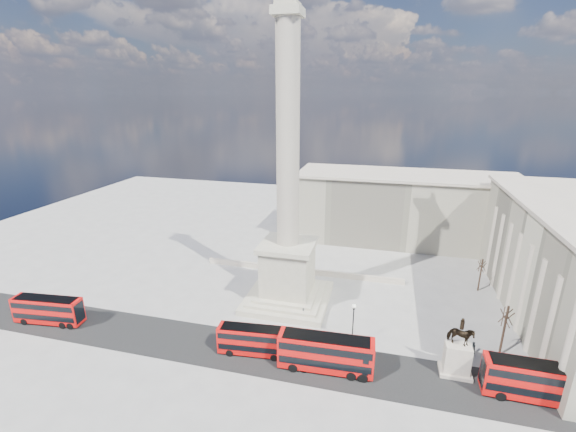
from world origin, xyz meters
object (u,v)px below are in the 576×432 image
(nelsons_column, at_px, (288,231))
(pedestrian_standing, at_px, (473,348))
(red_bus_b, at_px, (331,357))
(equestrian_statue, at_px, (457,355))
(red_bus_a, at_px, (256,340))
(red_bus_c, at_px, (326,353))
(pedestrian_walking, at_px, (463,365))
(red_bus_d, at_px, (539,382))
(pedestrian_crossing, at_px, (303,313))
(red_bus_e, at_px, (49,310))
(victorian_lamp, at_px, (353,321))

(nelsons_column, distance_m, pedestrian_standing, 31.80)
(pedestrian_standing, bearing_deg, red_bus_b, 19.75)
(equestrian_statue, bearing_deg, red_bus_a, -174.09)
(red_bus_a, height_order, red_bus_b, red_bus_a)
(red_bus_c, bearing_deg, pedestrian_walking, 11.92)
(red_bus_d, xyz_separation_m, pedestrian_crossing, (-30.22, 9.88, -1.58))
(pedestrian_standing, bearing_deg, pedestrian_crossing, -10.76)
(red_bus_c, distance_m, pedestrian_crossing, 12.33)
(red_bus_a, distance_m, red_bus_e, 33.85)
(pedestrian_walking, relative_size, pedestrian_crossing, 0.80)
(red_bus_c, xyz_separation_m, pedestrian_walking, (17.33, 4.45, -1.83))
(victorian_lamp, height_order, equestrian_statue, equestrian_statue)
(pedestrian_crossing, bearing_deg, equestrian_statue, -137.25)
(victorian_lamp, relative_size, pedestrian_walking, 4.18)
(red_bus_a, bearing_deg, red_bus_b, -10.14)
(red_bus_b, bearing_deg, victorian_lamp, 70.37)
(red_bus_e, xyz_separation_m, pedestrian_walking, (61.09, 4.53, -1.53))
(red_bus_d, bearing_deg, nelsons_column, 157.10)
(red_bus_b, xyz_separation_m, red_bus_e, (-44.41, 0.00, 0.15))
(nelsons_column, relative_size, red_bus_a, 4.79)
(red_bus_e, height_order, pedestrian_standing, red_bus_e)
(red_bus_a, relative_size, red_bus_b, 1.03)
(pedestrian_walking, relative_size, pedestrian_standing, 0.85)
(red_bus_e, relative_size, pedestrian_standing, 6.02)
(red_bus_c, relative_size, red_bus_d, 1.03)
(victorian_lamp, height_order, pedestrian_crossing, victorian_lamp)
(nelsons_column, distance_m, red_bus_d, 38.60)
(pedestrian_crossing, bearing_deg, victorian_lamp, -147.88)
(pedestrian_walking, bearing_deg, equestrian_statue, -134.68)
(victorian_lamp, bearing_deg, red_bus_d, -13.33)
(red_bus_e, bearing_deg, red_bus_a, -4.47)
(red_bus_a, relative_size, red_bus_d, 0.87)
(equestrian_statue, bearing_deg, red_bus_d, -15.75)
(red_bus_e, relative_size, victorian_lamp, 1.70)
(equestrian_statue, bearing_deg, pedestrian_standing, 59.06)
(red_bus_b, height_order, equestrian_statue, equestrian_statue)
(equestrian_statue, height_order, pedestrian_walking, equestrian_statue)
(red_bus_c, relative_size, equestrian_statue, 1.52)
(pedestrian_walking, distance_m, pedestrian_standing, 4.37)
(red_bus_c, xyz_separation_m, red_bus_e, (-43.76, -0.08, -0.31))
(red_bus_a, height_order, victorian_lamp, victorian_lamp)
(pedestrian_standing, distance_m, pedestrian_crossing, 24.74)
(victorian_lamp, xyz_separation_m, equestrian_statue, (13.50, -2.81, -0.99))
(red_bus_a, distance_m, red_bus_b, 10.61)
(red_bus_e, bearing_deg, nelsons_column, 18.95)
(red_bus_d, bearing_deg, red_bus_c, -176.83)
(red_bus_e, bearing_deg, pedestrian_walking, -1.70)
(red_bus_d, height_order, equestrian_statue, equestrian_statue)
(pedestrian_standing, height_order, pedestrian_crossing, pedestrian_crossing)
(pedestrian_standing, bearing_deg, pedestrian_walking, 59.43)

